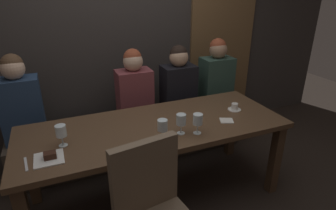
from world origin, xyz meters
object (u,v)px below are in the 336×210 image
Objects in this scene: diner_bearded at (134,88)px; diner_far_end at (178,83)px; wine_glass_end_right at (198,120)px; chair_near_side at (154,210)px; diner_near_end at (216,76)px; fork_on_table at (26,164)px; espresso_cup at (235,107)px; wine_glass_center_back at (162,126)px; wine_glass_near_right at (181,120)px; wine_glass_near_left at (61,131)px; dessert_plate at (49,157)px; dining_table at (155,134)px; diner_redhead at (20,101)px; banquette_bench at (134,139)px.

diner_far_end is (0.49, -0.04, 0.00)m from diner_bearded.
wine_glass_end_right is (0.22, -0.98, 0.04)m from diner_bearded.
chair_near_side is 5.98× the size of wine_glass_end_right.
diner_near_end reaches higher than wine_glass_end_right.
espresso_cup is at bearing 0.10° from fork_on_table.
wine_glass_center_back is at bearing -120.90° from diner_far_end.
wine_glass_end_right is at bearing -21.18° from wine_glass_near_right.
chair_near_side reaches higher than wine_glass_end_right.
diner_bearded is 4.76× the size of wine_glass_near_left.
wine_glass_end_right reaches higher than espresso_cup.
espresso_cup is at bearing 1.82° from wine_glass_near_left.
wine_glass_near_left is at bearing -178.18° from espresso_cup.
espresso_cup is at bearing 6.89° from dessert_plate.
fork_on_table is at bearing 177.37° from wine_glass_end_right.
wine_glass_near_left is at bearing -156.54° from diner_near_end.
espresso_cup is 1.63m from dessert_plate.
dining_table is 13.41× the size of wine_glass_near_right.
dessert_plate is at bearing -166.53° from dining_table.
diner_far_end is 0.73m from espresso_cup.
diner_near_end is at bearing 3.62° from diner_far_end.
wine_glass_near_right is 0.86× the size of dessert_plate.
chair_near_side is at bearing -119.71° from diner_far_end.
diner_near_end is (1.30, 1.43, 0.28)m from chair_near_side.
diner_far_end is 4.81× the size of wine_glass_end_right.
wine_glass_end_right is 1.09m from dessert_plate.
wine_glass_end_right reaches higher than dining_table.
wine_glass_center_back is 0.86× the size of dessert_plate.
diner_far_end is (0.52, 0.68, 0.17)m from dining_table.
wine_glass_end_right is (1.29, -0.99, 0.02)m from diner_redhead.
chair_near_side is 0.78m from dessert_plate.
diner_bearded is at bearing 179.30° from diner_near_end.
banquette_bench is 3.20× the size of diner_bearded.
chair_near_side is at bearing -43.11° from fork_on_table.
banquette_bench is 0.79m from diner_far_end.
chair_near_side is 1.95m from diner_near_end.
diner_redhead is 0.95m from dessert_plate.
dessert_plate is (-1.08, 0.06, -0.10)m from wine_glass_end_right.
fork_on_table is at bearing -173.47° from espresso_cup.
wine_glass_center_back reaches higher than dining_table.
diner_redhead is at bearing 111.58° from wine_glass_near_left.
diner_redhead is 1.06× the size of diner_bearded.
espresso_cup is (0.65, 0.21, -0.09)m from wine_glass_near_right.
diner_far_end is at bearing 24.14° from fork_on_table.
wine_glass_center_back is 1.00× the size of wine_glass_near_left.
chair_near_side is at bearing -110.93° from dining_table.
espresso_cup reaches higher than dining_table.
wine_glass_center_back is 1.00× the size of wine_glass_near_right.
diner_far_end reaches higher than chair_near_side.
wine_glass_near_left is (-0.45, 0.67, 0.30)m from chair_near_side.
diner_bearded is (1.07, -0.01, -0.02)m from diner_redhead.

